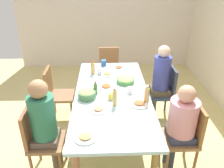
# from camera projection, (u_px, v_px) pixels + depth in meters

# --- Properties ---
(ground_plane) EXTENTS (6.78, 6.78, 0.00)m
(ground_plane) POSITION_uv_depth(u_px,v_px,m) (112.00, 139.00, 3.46)
(ground_plane) COLOR #D0C07A
(wall_left) EXTENTS (0.12, 4.27, 2.60)m
(wall_left) POSITION_uv_depth(u_px,v_px,m) (107.00, 13.00, 5.43)
(wall_left) COLOR beige
(wall_left) RESTS_ON ground_plane
(dining_table) EXTENTS (2.19, 0.99, 0.77)m
(dining_table) POSITION_uv_depth(u_px,v_px,m) (112.00, 99.00, 3.14)
(dining_table) COLOR #ACCAD4
(dining_table) RESTS_ON ground_plane
(chair_0) EXTENTS (0.40, 0.40, 0.90)m
(chair_0) POSITION_uv_depth(u_px,v_px,m) (56.00, 92.00, 3.69)
(chair_0) COLOR brown
(chair_0) RESTS_ON ground_plane
(chair_1) EXTENTS (0.40, 0.40, 0.90)m
(chair_1) POSITION_uv_depth(u_px,v_px,m) (39.00, 138.00, 2.71)
(chair_1) COLOR brown
(chair_1) RESTS_ON ground_plane
(person_1) EXTENTS (0.30, 0.30, 1.26)m
(person_1) POSITION_uv_depth(u_px,v_px,m) (44.00, 121.00, 2.61)
(person_1) COLOR brown
(person_1) RESTS_ON ground_plane
(chair_2) EXTENTS (0.40, 0.40, 0.90)m
(chair_2) POSITION_uv_depth(u_px,v_px,m) (165.00, 90.00, 3.74)
(chair_2) COLOR navy
(chair_2) RESTS_ON ground_plane
(person_2) EXTENTS (0.30, 0.30, 1.26)m
(person_2) POSITION_uv_depth(u_px,v_px,m) (160.00, 78.00, 3.64)
(person_2) COLOR #53513D
(person_2) RESTS_ON ground_plane
(chair_3) EXTENTS (0.40, 0.40, 0.90)m
(chair_3) POSITION_uv_depth(u_px,v_px,m) (109.00, 68.00, 4.54)
(chair_3) COLOR #925D34
(chair_3) RESTS_ON ground_plane
(chair_4) EXTENTS (0.40, 0.40, 0.90)m
(chair_4) POSITION_uv_depth(u_px,v_px,m) (187.00, 134.00, 2.77)
(chair_4) COLOR #8D623D
(chair_4) RESTS_ON ground_plane
(person_4) EXTENTS (0.33, 0.33, 1.17)m
(person_4) POSITION_uv_depth(u_px,v_px,m) (181.00, 121.00, 2.68)
(person_4) COLOR #2E3343
(person_4) RESTS_ON ground_plane
(plate_0) EXTENTS (0.22, 0.22, 0.04)m
(plate_0) POSITION_uv_depth(u_px,v_px,m) (108.00, 74.00, 3.64)
(plate_0) COLOR silver
(plate_0) RESTS_ON dining_table
(plate_1) EXTENTS (0.23, 0.23, 0.04)m
(plate_1) POSITION_uv_depth(u_px,v_px,m) (85.00, 137.00, 2.31)
(plate_1) COLOR white
(plate_1) RESTS_ON dining_table
(plate_2) EXTENTS (0.20, 0.20, 0.04)m
(plate_2) POSITION_uv_depth(u_px,v_px,m) (119.00, 68.00, 3.87)
(plate_2) COLOR silver
(plate_2) RESTS_ON dining_table
(plate_3) EXTENTS (0.24, 0.24, 0.04)m
(plate_3) POSITION_uv_depth(u_px,v_px,m) (106.00, 87.00, 3.26)
(plate_3) COLOR white
(plate_3) RESTS_ON dining_table
(plate_4) EXTENTS (0.20, 0.20, 0.04)m
(plate_4) POSITION_uv_depth(u_px,v_px,m) (98.00, 109.00, 2.75)
(plate_4) COLOR white
(plate_4) RESTS_ON dining_table
(plate_5) EXTENTS (0.24, 0.24, 0.04)m
(plate_5) POSITION_uv_depth(u_px,v_px,m) (139.00, 104.00, 2.87)
(plate_5) COLOR silver
(plate_5) RESTS_ON dining_table
(bowl_0) EXTENTS (0.26, 0.26, 0.08)m
(bowl_0) POSITION_uv_depth(u_px,v_px,m) (125.00, 80.00, 3.39)
(bowl_0) COLOR #4A8542
(bowl_0) RESTS_ON dining_table
(bowl_1) EXTENTS (0.23, 0.23, 0.11)m
(bowl_1) POSITION_uv_depth(u_px,v_px,m) (87.00, 94.00, 2.99)
(bowl_1) COLOR #487848
(bowl_1) RESTS_ON dining_table
(cup_0) EXTENTS (0.11, 0.07, 0.08)m
(cup_0) POSITION_uv_depth(u_px,v_px,m) (111.00, 96.00, 2.97)
(cup_0) COLOR #E1BF4B
(cup_0) RESTS_ON dining_table
(cup_1) EXTENTS (0.11, 0.08, 0.09)m
(cup_1) POSITION_uv_depth(u_px,v_px,m) (100.00, 71.00, 3.66)
(cup_1) COLOR white
(cup_1) RESTS_ON dining_table
(cup_2) EXTENTS (0.11, 0.08, 0.08)m
(cup_2) POSITION_uv_depth(u_px,v_px,m) (130.00, 90.00, 3.12)
(cup_2) COLOR white
(cup_2) RESTS_ON dining_table
(cup_3) EXTENTS (0.13, 0.09, 0.10)m
(cup_3) POSITION_uv_depth(u_px,v_px,m) (104.00, 63.00, 3.96)
(cup_3) COLOR #2F60A0
(cup_3) RESTS_ON dining_table
(bottle_0) EXTENTS (0.06, 0.06, 0.22)m
(bottle_0) POSITION_uv_depth(u_px,v_px,m) (93.00, 68.00, 3.63)
(bottle_0) COLOR tan
(bottle_0) RESTS_ON dining_table
(bottle_1) EXTENTS (0.06, 0.06, 0.24)m
(bottle_1) POSITION_uv_depth(u_px,v_px,m) (147.00, 95.00, 2.86)
(bottle_1) COLOR tan
(bottle_1) RESTS_ON dining_table
(bottle_2) EXTENTS (0.05, 0.05, 0.24)m
(bottle_2) POSITION_uv_depth(u_px,v_px,m) (115.00, 97.00, 2.81)
(bottle_2) COLOR tan
(bottle_2) RESTS_ON dining_table
(bottle_3) EXTENTS (0.05, 0.05, 0.18)m
(bottle_3) POSITION_uv_depth(u_px,v_px,m) (96.00, 88.00, 3.08)
(bottle_3) COLOR #4A782F
(bottle_3) RESTS_ON dining_table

